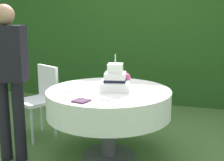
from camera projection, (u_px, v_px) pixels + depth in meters
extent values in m
plane|color=#476B33|center=(109.00, 156.00, 3.24)|extent=(20.00, 20.00, 0.00)
cube|color=#234C19|center=(151.00, 29.00, 5.25)|extent=(6.65, 0.59, 2.54)
cylinder|color=#4C4C51|center=(109.00, 155.00, 3.24)|extent=(0.57, 0.57, 0.02)
cylinder|color=#4C4C51|center=(109.00, 125.00, 3.17)|extent=(0.15, 0.15, 0.71)
cylinder|color=brown|center=(109.00, 91.00, 3.09)|extent=(1.26, 1.26, 0.03)
cylinder|color=white|center=(109.00, 102.00, 3.11)|extent=(1.29, 1.29, 0.26)
cube|color=white|center=(115.00, 86.00, 3.06)|extent=(0.35, 0.35, 0.09)
cube|color=white|center=(115.00, 77.00, 3.05)|extent=(0.25, 0.25, 0.09)
cube|color=black|center=(115.00, 80.00, 3.05)|extent=(0.26, 0.26, 0.03)
cube|color=white|center=(115.00, 68.00, 3.03)|extent=(0.18, 0.18, 0.09)
sphere|color=#E04C8C|center=(126.00, 77.00, 3.14)|extent=(0.09, 0.09, 0.09)
cylinder|color=silver|center=(115.00, 59.00, 3.01)|extent=(0.01, 0.01, 0.10)
cylinder|color=white|center=(101.00, 81.00, 3.46)|extent=(0.11, 0.11, 0.01)
cylinder|color=white|center=(69.00, 90.00, 3.06)|extent=(0.13, 0.13, 0.01)
cylinder|color=white|center=(105.00, 99.00, 2.72)|extent=(0.11, 0.11, 0.01)
cube|color=#4C2D47|center=(81.00, 101.00, 2.66)|extent=(0.16, 0.16, 0.01)
cylinder|color=white|center=(19.00, 120.00, 3.70)|extent=(0.03, 0.03, 0.45)
cylinder|color=white|center=(32.00, 127.00, 3.48)|extent=(0.03, 0.03, 0.45)
cylinder|color=white|center=(42.00, 114.00, 3.92)|extent=(0.03, 0.03, 0.45)
cylinder|color=white|center=(55.00, 120.00, 3.70)|extent=(0.03, 0.03, 0.45)
cube|color=white|center=(36.00, 101.00, 3.65)|extent=(0.54, 0.54, 0.04)
cube|color=white|center=(48.00, 81.00, 3.72)|extent=(0.37, 0.23, 0.40)
cylinder|color=black|center=(4.00, 121.00, 3.08)|extent=(0.12, 0.12, 0.85)
cylinder|color=black|center=(19.00, 121.00, 3.07)|extent=(0.12, 0.12, 0.85)
cube|color=black|center=(7.00, 54.00, 2.93)|extent=(0.39, 0.27, 0.55)
sphere|color=#A87A5B|center=(4.00, 15.00, 2.85)|extent=(0.20, 0.20, 0.20)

